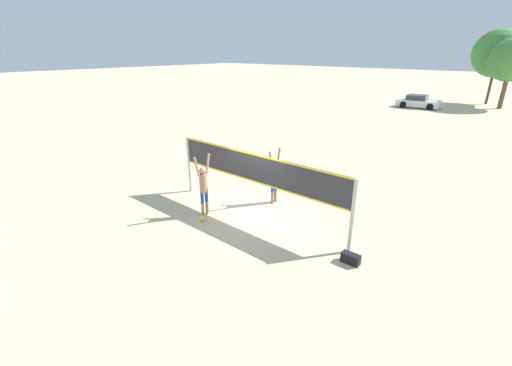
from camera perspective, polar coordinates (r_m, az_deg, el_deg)
ground_plane at (r=12.49m, az=0.00°, el=-5.51°), size 200.00×200.00×0.00m
volleyball_net at (r=11.83m, az=0.00°, el=1.60°), size 7.38×0.12×2.34m
player_spiker at (r=12.20m, az=-8.74°, el=-0.20°), size 0.28×0.72×2.28m
player_blocker at (r=13.14m, az=3.06°, el=1.29°), size 0.28×0.71×2.16m
volleyball at (r=12.25m, az=-8.94°, el=-5.80°), size 0.21×0.21×0.21m
gear_bag at (r=10.24m, az=15.50°, el=-12.02°), size 0.53×0.24×0.30m
parked_car_near at (r=39.55m, az=25.41°, el=12.10°), size 4.21×2.29×1.28m
tree_left_cluster at (r=45.69m, az=35.33°, el=17.21°), size 4.89×4.89×7.64m
tree_right_cluster at (r=42.77m, az=36.82°, el=16.08°), size 4.08×4.08×6.69m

